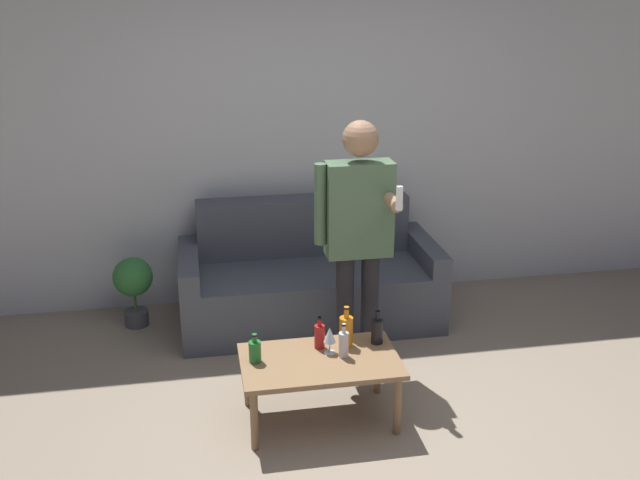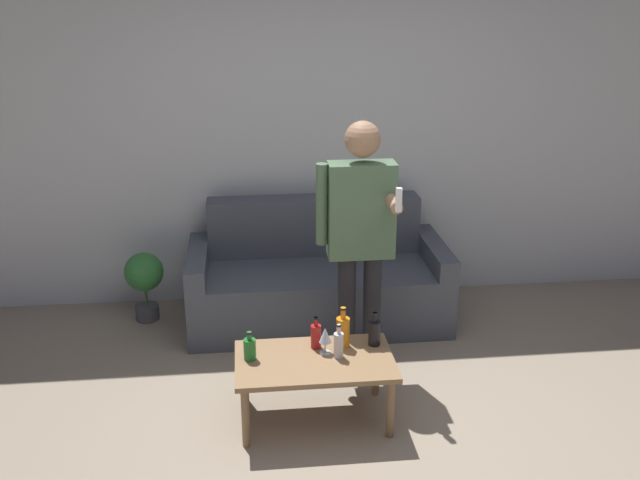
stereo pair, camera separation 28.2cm
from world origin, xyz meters
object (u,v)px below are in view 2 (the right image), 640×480
coffee_table (315,366)px  bottle_orange (316,336)px  person_standing_front (360,229)px  couch (317,279)px

coffee_table → bottle_orange: bearing=80.7°
person_standing_front → couch: bearing=103.6°
coffee_table → person_standing_front: bearing=58.4°
couch → coffee_table: size_ratio=2.09×
couch → bottle_orange: bearing=-96.3°
person_standing_front → coffee_table: bearing=-121.6°
couch → bottle_orange: size_ratio=9.61×
coffee_table → person_standing_front: size_ratio=0.55×
couch → person_standing_front: 1.02m
bottle_orange → person_standing_front: bearing=52.9°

